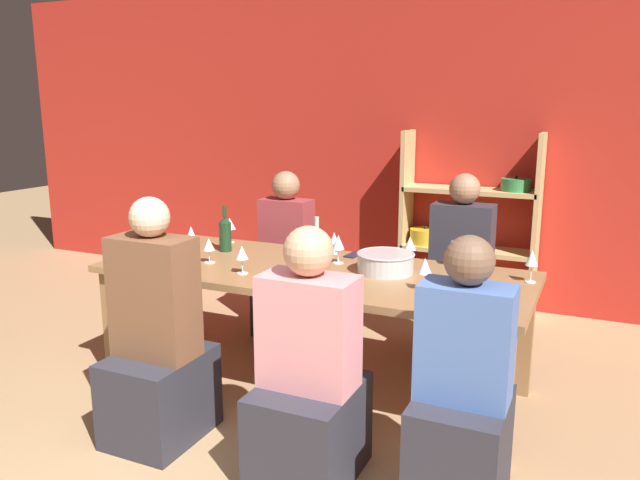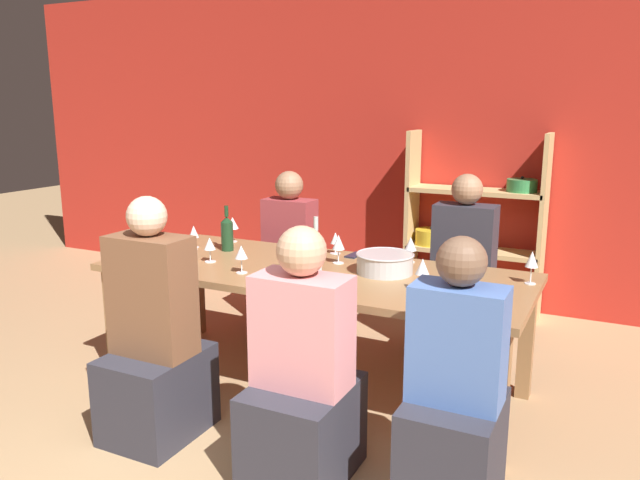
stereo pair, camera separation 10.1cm
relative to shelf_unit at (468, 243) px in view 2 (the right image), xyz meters
name	(u,v)px [view 2 (the right image)]	position (x,y,z in m)	size (l,w,h in m)	color
wall_back_red	(435,141)	(-0.36, 0.20, 0.79)	(8.80, 0.06, 2.70)	red
shelf_unit	(468,243)	(0.00, 0.00, 0.00)	(1.07, 0.30, 1.44)	tan
dining_table	(312,281)	(-0.48, -1.81, 0.09)	(2.47, 0.98, 0.73)	olive
mixing_bowl	(385,262)	(-0.07, -1.71, 0.23)	(0.33, 0.33, 0.11)	#B7BABC
wine_bottle_green	(316,250)	(-0.43, -1.86, 0.30)	(0.07, 0.07, 0.32)	#B2C6C1
wine_bottle_dark	(227,233)	(-1.18, -1.65, 0.28)	(0.08, 0.08, 0.29)	#19381E
wine_glass_empty_a	(233,223)	(-1.30, -1.42, 0.30)	(0.08, 0.08, 0.17)	white
wine_glass_white_a	(335,239)	(-0.52, -1.42, 0.26)	(0.07, 0.07, 0.14)	white
wine_glass_white_b	(191,243)	(-1.22, -1.97, 0.28)	(0.08, 0.08, 0.16)	white
wine_glass_red_a	(194,233)	(-1.43, -1.68, 0.27)	(0.07, 0.07, 0.15)	white
wine_glass_empty_b	(411,244)	(-0.02, -1.42, 0.28)	(0.07, 0.07, 0.16)	white
wine_glass_white_c	(210,245)	(-1.10, -1.94, 0.27)	(0.07, 0.07, 0.15)	white
wine_glass_red_b	(241,253)	(-0.80, -2.07, 0.28)	(0.07, 0.07, 0.16)	white
wine_glass_red_c	(452,248)	(0.23, -1.40, 0.28)	(0.07, 0.07, 0.15)	white
wine_glass_red_d	(532,260)	(0.69, -1.57, 0.30)	(0.07, 0.07, 0.18)	white
wine_glass_empty_c	(121,243)	(-1.53, -2.23, 0.30)	(0.07, 0.07, 0.18)	white
wine_glass_red_e	(423,268)	(0.22, -1.96, 0.29)	(0.07, 0.07, 0.17)	white
wine_glass_empty_d	(338,243)	(-0.40, -1.63, 0.29)	(0.07, 0.07, 0.17)	white
cell_phone	(355,255)	(-0.38, -1.42, 0.17)	(0.08, 0.16, 0.01)	#1E2338
person_near_a	(155,351)	(-0.93, -2.66, -0.11)	(0.41, 0.51, 1.23)	#2D2D38
person_far_a	(462,293)	(0.21, -1.03, -0.10)	(0.38, 0.48, 1.23)	#2D2D38
person_near_b	(302,389)	(-0.10, -2.66, -0.13)	(0.42, 0.52, 1.16)	#2D2D38
person_far_b	(290,273)	(-1.05, -1.05, -0.12)	(0.37, 0.46, 1.19)	#2D2D38
person_near_c	(454,411)	(0.56, -2.57, -0.13)	(0.37, 0.47, 1.16)	#2D2D38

